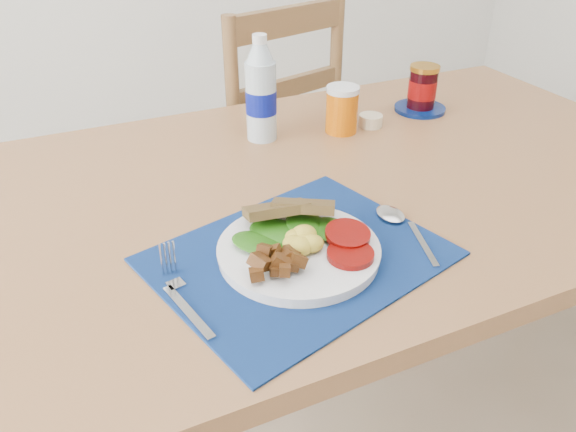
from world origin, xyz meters
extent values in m
cube|color=brown|center=(0.00, 0.20, 0.73)|extent=(1.40, 0.90, 0.04)
cylinder|color=brown|center=(-0.64, 0.59, 0.35)|extent=(0.06, 0.06, 0.71)
cylinder|color=brown|center=(0.64, 0.59, 0.35)|extent=(0.06, 0.06, 0.71)
cube|color=#52381D|center=(0.03, 0.93, 0.45)|extent=(0.53, 0.51, 0.04)
cylinder|color=#52381D|center=(0.16, 1.15, 0.21)|extent=(0.04, 0.04, 0.42)
cylinder|color=#52381D|center=(-0.20, 1.05, 0.21)|extent=(0.04, 0.04, 0.42)
cylinder|color=#52381D|center=(0.26, 0.80, 0.21)|extent=(0.04, 0.04, 0.42)
cylinder|color=#52381D|center=(-0.11, 0.71, 0.21)|extent=(0.04, 0.04, 0.42)
cube|color=#52381D|center=(0.08, 0.75, 0.92)|extent=(0.39, 0.13, 0.50)
cylinder|color=#52381D|center=(0.76, 0.29, 0.21)|extent=(0.04, 0.04, 0.41)
cube|color=black|center=(-0.25, -0.02, 0.75)|extent=(0.50, 0.44, 0.00)
cylinder|color=silver|center=(-0.25, -0.02, 0.76)|extent=(0.25, 0.25, 0.02)
ellipsoid|color=gold|center=(-0.25, -0.02, 0.78)|extent=(0.06, 0.05, 0.03)
cylinder|color=#7B0704|center=(-0.18, -0.05, 0.78)|extent=(0.07, 0.07, 0.01)
ellipsoid|color=#114008|center=(-0.24, 0.02, 0.78)|extent=(0.13, 0.08, 0.01)
cube|color=brown|center=(-0.23, 0.06, 0.80)|extent=(0.12, 0.09, 0.04)
cube|color=#B2B5BA|center=(-0.44, -0.07, 0.76)|extent=(0.04, 0.13, 0.00)
cube|color=#B2B5BA|center=(-0.44, 0.01, 0.76)|extent=(0.04, 0.07, 0.00)
cube|color=#B2B5BA|center=(-0.06, -0.07, 0.76)|extent=(0.05, 0.12, 0.00)
ellipsoid|color=#B2B5BA|center=(-0.06, 0.02, 0.76)|extent=(0.04, 0.06, 0.01)
cylinder|color=#ADBFCC|center=(-0.13, 0.43, 0.84)|extent=(0.07, 0.07, 0.17)
cylinder|color=navy|center=(-0.13, 0.43, 0.84)|extent=(0.07, 0.07, 0.05)
cone|color=#ADBFCC|center=(-0.13, 0.43, 0.94)|extent=(0.06, 0.06, 0.04)
cylinder|color=white|center=(-0.13, 0.43, 0.97)|extent=(0.03, 0.03, 0.02)
cylinder|color=#CB5B05|center=(0.05, 0.39, 0.80)|extent=(0.07, 0.07, 0.10)
cylinder|color=beige|center=(0.13, 0.39, 0.76)|extent=(0.06, 0.06, 0.03)
cylinder|color=#051855|center=(0.30, 0.42, 0.75)|extent=(0.13, 0.13, 0.01)
cylinder|color=black|center=(0.30, 0.42, 0.81)|extent=(0.07, 0.07, 0.09)
cylinder|color=maroon|center=(0.30, 0.42, 0.81)|extent=(0.07, 0.07, 0.04)
cylinder|color=#B2761D|center=(0.30, 0.42, 0.86)|extent=(0.07, 0.07, 0.01)
camera|label=1|loc=(-0.56, -0.66, 1.27)|focal=35.00mm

